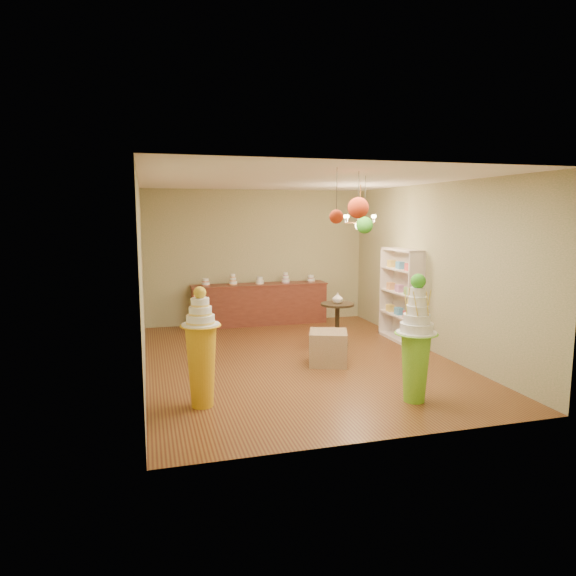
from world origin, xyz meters
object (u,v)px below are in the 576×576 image
object	(u,v)px
sideboard	(260,303)
round_table	(337,318)
pedestal_orange	(201,356)
pedestal_green	(416,350)

from	to	relation	value
sideboard	round_table	xyz separation A→B (m)	(1.00, -2.22, 0.04)
pedestal_orange	sideboard	distance (m)	5.00
sideboard	round_table	size ratio (longest dim) A/B	3.77
pedestal_green	sideboard	distance (m)	5.33
pedestal_orange	sideboard	world-z (taller)	pedestal_orange
round_table	pedestal_green	bearing A→B (deg)	-91.31
sideboard	pedestal_orange	bearing A→B (deg)	-111.05
pedestal_orange	round_table	size ratio (longest dim) A/B	1.94
pedestal_orange	sideboard	size ratio (longest dim) A/B	0.52
pedestal_green	round_table	distance (m)	3.03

